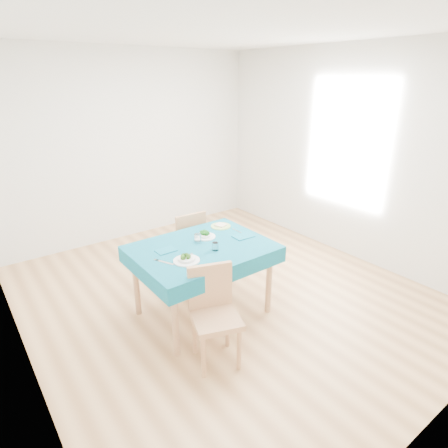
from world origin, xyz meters
TOP-DOWN VIEW (x-y plane):
  - room_shell at (0.00, 0.00)m, footprint 4.02×4.52m
  - table at (-0.39, -0.16)m, footprint 1.31×0.99m
  - chair_near at (-0.70, -0.82)m, footprint 0.50×0.52m
  - chair_far at (-0.11, 0.64)m, footprint 0.40×0.44m
  - bowl_near at (-0.68, -0.34)m, footprint 0.24×0.24m
  - bowl_far at (-0.24, 0.01)m, footprint 0.22×0.22m
  - fork_near at (-0.85, -0.24)m, footprint 0.11×0.19m
  - knife_near at (-0.59, -0.33)m, footprint 0.07×0.21m
  - fork_far at (-0.27, 0.04)m, footprint 0.03×0.18m
  - knife_far at (0.13, -0.08)m, footprint 0.02×0.19m
  - napkin_near at (-0.72, -0.04)m, footprint 0.19×0.13m
  - napkin_far at (0.08, -0.22)m, footprint 0.21×0.16m
  - tumbler_center at (-0.37, -0.06)m, footprint 0.07×0.07m
  - tumbler_side at (-0.34, -0.31)m, footprint 0.06×0.06m
  - side_plate at (0.06, 0.15)m, footprint 0.22×0.22m
  - bread_slice at (0.06, 0.15)m, footprint 0.14×0.14m

SIDE VIEW (x-z plane):
  - table at x=-0.39m, z-range 0.00..0.76m
  - chair_far at x=-0.11m, z-range 0.00..0.95m
  - chair_near at x=-0.70m, z-range 0.00..0.96m
  - knife_far at x=0.13m, z-range 0.76..0.76m
  - fork_far at x=-0.27m, z-range 0.76..0.76m
  - knife_near at x=-0.59m, z-range 0.76..0.76m
  - fork_near at x=-0.85m, z-range 0.76..0.76m
  - side_plate at x=0.06m, z-range 0.76..0.77m
  - napkin_near at x=-0.72m, z-range 0.76..0.77m
  - napkin_far at x=0.08m, z-range 0.76..0.77m
  - bread_slice at x=0.06m, z-range 0.77..0.79m
  - bowl_far at x=-0.24m, z-range 0.76..0.82m
  - bowl_near at x=-0.68m, z-range 0.76..0.83m
  - tumbler_side at x=-0.34m, z-range 0.76..0.84m
  - tumbler_center at x=-0.37m, z-range 0.76..0.85m
  - room_shell at x=0.00m, z-range -0.02..2.71m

